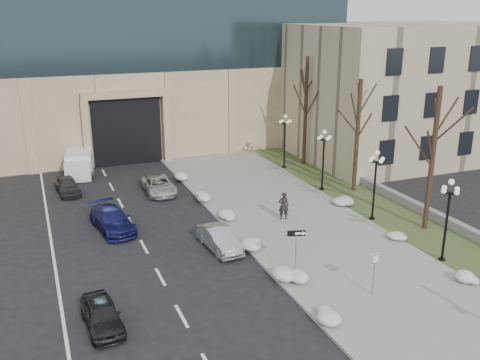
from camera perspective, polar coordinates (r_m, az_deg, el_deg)
The scene contains 31 objects.
ground at distance 23.00m, azimuth 14.90°, elevation -18.03°, with size 160.00×160.00×0.00m, color black.
sidewalk at distance 35.03m, azimuth 6.02°, elevation -4.45°, with size 9.00×40.00×0.12m, color gray.
curb at distance 33.30m, azimuth -0.89°, elevation -5.54°, with size 0.30×40.00×0.14m, color gray.
grass_strip at distance 38.34m, azimuth 14.67°, elevation -2.98°, with size 4.00×40.00×0.10m, color #354824.
stone_wall at distance 40.89m, azimuth 15.33°, elevation -1.29°, with size 0.50×30.00×0.70m, color gray.
classical_building at distance 54.90m, azimuth 16.78°, elevation 9.41°, with size 22.00×18.12×12.00m.
car_a at distance 24.59m, azimuth -14.52°, elevation -13.74°, with size 1.45×3.60×1.23m, color black.
car_b at distance 30.90m, azimuth -2.19°, elevation -6.31°, with size 1.36×3.90×1.28m, color #999AA0.
car_c at distance 34.42m, azimuth -13.46°, elevation -4.15°, with size 1.92×4.73×1.37m, color navy.
car_d at distance 40.69m, azimuth -8.66°, elevation -0.55°, with size 2.02×4.38×1.22m, color silver.
car_e at distance 42.14m, azimuth -17.91°, elevation -0.56°, with size 1.49×3.71×1.27m, color #333238.
pedestrian at distance 34.87m, azimuth 4.67°, elevation -2.77°, with size 0.68×0.45×1.87m, color black.
box_truck at distance 47.06m, azimuth -16.75°, elevation 1.79°, with size 2.91×6.23×1.90m.
one_way_sign at distance 27.36m, azimuth 6.35°, elevation -6.25°, with size 0.96×0.45×2.61m.
keep_sign at distance 26.40m, azimuth 14.17°, elevation -8.84°, with size 0.48×0.14×2.25m.
snow_clump_b at distance 24.60m, azimuth 9.68°, elevation -14.23°, with size 1.10×1.60×0.36m, color silver.
snow_clump_c at distance 27.61m, azimuth 5.23°, elevation -10.25°, with size 1.10×1.60×0.36m, color silver.
snow_clump_d at distance 31.04m, azimuth 1.25°, elevation -6.88°, with size 1.10×1.60×0.36m, color silver.
snow_clump_e at distance 34.80m, azimuth -1.80°, elevation -4.08°, with size 1.10×1.60×0.36m, color silver.
snow_clump_f at distance 38.81m, azimuth -3.96°, elevation -1.78°, with size 1.10×1.60×0.36m, color silver.
snow_clump_g at distance 43.20m, azimuth -6.04°, elevation 0.20°, with size 1.10×1.60×0.36m, color silver.
snow_clump_h at distance 29.44m, azimuth 23.11°, elevation -9.85°, with size 1.10×1.60×0.36m, color silver.
snow_clump_i at distance 33.43m, azimuth 16.31°, elevation -5.78°, with size 1.10×1.60×0.36m, color silver.
snow_clump_j at distance 38.08m, azimuth 10.92°, elevation -2.45°, with size 1.10×1.60×0.36m, color silver.
lamppost_a at distance 30.57m, azimuth 21.31°, elevation -2.92°, with size 1.18×1.18×4.76m.
lamppost_b at distance 35.28m, azimuth 14.24°, elevation 0.44°, with size 1.18×1.18×4.76m.
lamppost_c at distance 40.49m, azimuth 8.91°, elevation 2.98°, with size 1.18×1.18×4.76m.
lamppost_d at distance 46.02m, azimuth 4.81°, elevation 4.91°, with size 1.18×1.18×4.76m.
tree_near at distance 34.07m, azimuth 20.05°, elevation 4.11°, with size 3.20×3.20×9.00m.
tree_mid at distance 40.29m, azimuth 12.51°, elevation 6.25°, with size 3.20×3.20×8.50m.
tree_far at distance 46.90m, azimuth 7.07°, elevation 8.90°, with size 3.20×3.20×9.50m.
Camera 1 is at (-11.90, -14.59, 13.20)m, focal length 40.00 mm.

